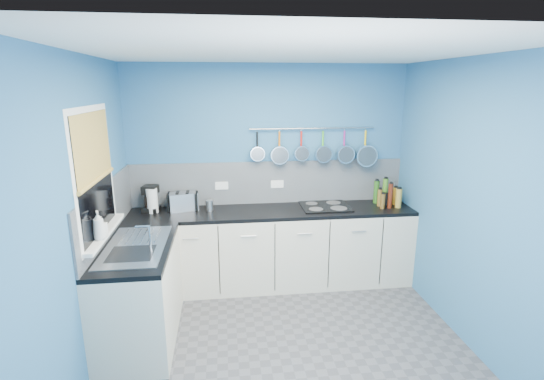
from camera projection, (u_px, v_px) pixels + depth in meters
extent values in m
cube|color=#47474C|center=(288.00, 347.00, 3.58)|extent=(3.20, 3.00, 0.02)
cube|color=white|center=(291.00, 50.00, 2.94)|extent=(3.20, 3.00, 0.02)
cube|color=#2D6390|center=(268.00, 174.00, 4.71)|extent=(3.20, 0.02, 2.50)
cube|color=#2D6390|center=(343.00, 315.00, 1.81)|extent=(3.20, 0.02, 2.50)
cube|color=#2D6390|center=(82.00, 221.00, 3.07)|extent=(0.02, 3.00, 2.50)
cube|color=#2D6390|center=(474.00, 206.00, 3.45)|extent=(0.02, 3.00, 2.50)
cube|color=gray|center=(269.00, 182.00, 4.72)|extent=(3.20, 0.02, 0.50)
cube|color=gray|center=(108.00, 210.00, 3.68)|extent=(0.02, 1.80, 0.50)
cube|color=beige|center=(272.00, 249.00, 4.62)|extent=(3.20, 0.60, 0.86)
cube|color=black|center=(272.00, 212.00, 4.51)|extent=(3.20, 0.60, 0.04)
cube|color=beige|center=(140.00, 295.00, 3.60)|extent=(0.60, 1.20, 0.86)
cube|color=black|center=(136.00, 248.00, 3.49)|extent=(0.60, 1.20, 0.04)
cube|color=white|center=(95.00, 174.00, 3.29)|extent=(0.01, 1.00, 1.10)
cube|color=black|center=(95.00, 174.00, 3.29)|extent=(0.01, 0.90, 1.00)
cube|color=tan|center=(93.00, 147.00, 3.23)|extent=(0.01, 0.90, 0.55)
cube|color=white|center=(104.00, 233.00, 3.42)|extent=(0.10, 0.98, 0.03)
cube|color=silver|center=(136.00, 246.00, 3.48)|extent=(0.50, 0.95, 0.01)
cube|color=white|center=(222.00, 186.00, 4.64)|extent=(0.15, 0.01, 0.09)
cube|color=white|center=(277.00, 184.00, 4.72)|extent=(0.15, 0.01, 0.09)
cylinder|color=silver|center=(312.00, 128.00, 4.58)|extent=(1.45, 0.02, 0.02)
imported|color=white|center=(98.00, 225.00, 3.21)|extent=(0.12, 0.12, 0.24)
imported|color=white|center=(101.00, 227.00, 3.27)|extent=(0.09, 0.09, 0.17)
cylinder|color=white|center=(152.00, 201.00, 4.38)|extent=(0.15, 0.15, 0.27)
cube|color=silver|center=(183.00, 201.00, 4.48)|extent=(0.34, 0.25, 0.20)
cylinder|color=silver|center=(210.00, 205.00, 4.47)|extent=(0.10, 0.10, 0.12)
cube|color=black|center=(325.00, 206.00, 4.62)|extent=(0.55, 0.48, 0.01)
cylinder|color=black|center=(392.00, 197.00, 4.79)|extent=(0.06, 0.06, 0.13)
cylinder|color=#3F721E|center=(385.00, 191.00, 4.74)|extent=(0.06, 0.06, 0.29)
cylinder|color=#265919|center=(376.00, 192.00, 4.74)|extent=(0.06, 0.06, 0.27)
cylinder|color=#8C5914|center=(395.00, 196.00, 4.68)|extent=(0.05, 0.05, 0.21)
cylinder|color=black|center=(386.00, 200.00, 4.66)|extent=(0.07, 0.07, 0.13)
cylinder|color=brown|center=(380.00, 198.00, 4.63)|extent=(0.05, 0.05, 0.20)
cylinder|color=olive|center=(399.00, 198.00, 4.57)|extent=(0.07, 0.07, 0.22)
cylinder|color=#4C190C|center=(390.00, 196.00, 4.54)|extent=(0.05, 0.05, 0.28)
cylinder|color=brown|center=(383.00, 201.00, 4.54)|extent=(0.05, 0.05, 0.17)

